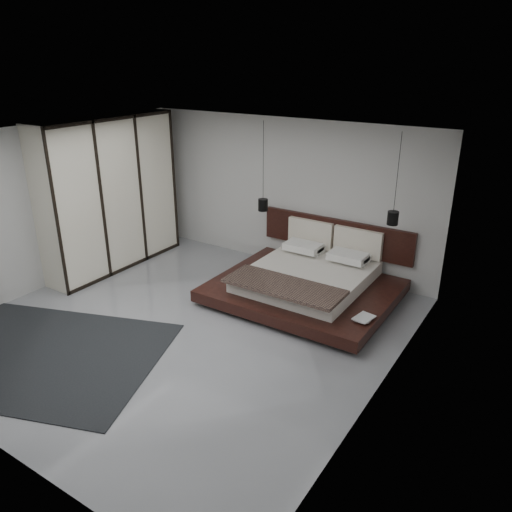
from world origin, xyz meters
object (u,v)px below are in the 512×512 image
Objects in this scene: lattice_screen at (150,184)px; wardrobe at (110,194)px; bed at (308,281)px; pendant_right at (393,218)px; rug at (38,354)px; pendant_left at (263,204)px.

wardrobe is (0.25, -1.31, 0.12)m from lattice_screen.
bed is 1.00× the size of wardrobe.
pendant_right is at bearing 13.92° from wardrobe.
rug is at bearing -67.14° from lattice_screen.
bed is 0.86× the size of rug.
pendant_right is (5.23, -0.08, 0.19)m from lattice_screen.
wardrobe reaches higher than lattice_screen.
wardrobe is at bearing -168.56° from bed.
pendant_right is 5.56m from rug.
wardrobe is (-2.61, -1.23, 0.09)m from pendant_left.
pendant_left reaches higher than lattice_screen.
lattice_screen reaches higher than rug.
wardrobe is at bearing -79.17° from lattice_screen.
pendant_left is 0.47× the size of rug.
rug is (-2.29, -3.60, -0.29)m from bed.
lattice_screen is 0.90× the size of wardrobe.
pendant_left is at bearing 74.79° from rug.
pendant_left is (-1.19, 0.47, 1.03)m from bed.
lattice_screen reaches higher than bed.
lattice_screen is at bearing 112.86° from rug.
bed is at bearing -21.44° from pendant_left.
wardrobe reaches higher than rug.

